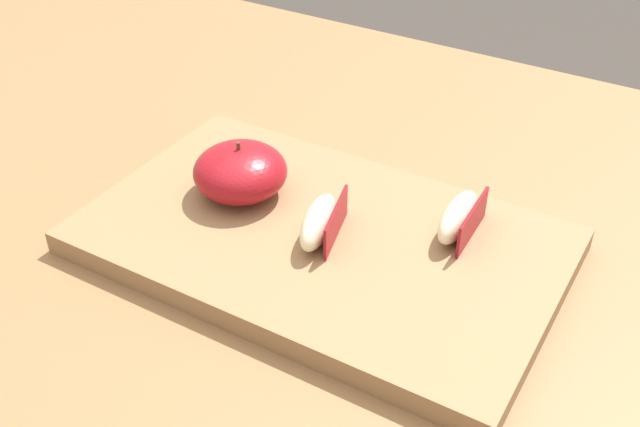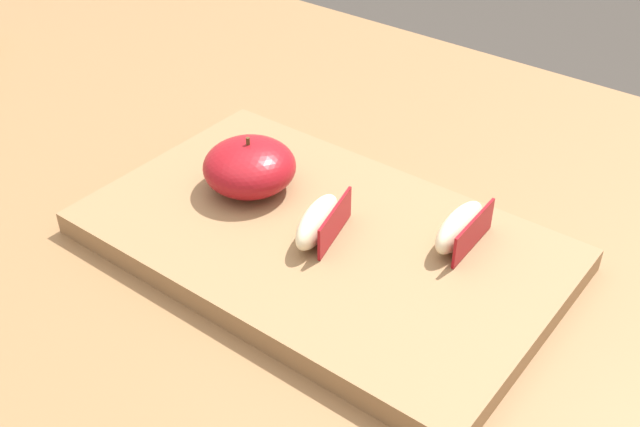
% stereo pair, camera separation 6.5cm
% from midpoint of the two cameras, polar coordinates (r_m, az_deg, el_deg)
% --- Properties ---
extents(dining_table, '(1.45, 0.93, 0.75)m').
position_cam_midpoint_polar(dining_table, '(0.76, -5.76, -7.00)').
color(dining_table, brown).
rests_on(dining_table, ground_plane).
extents(cutting_board, '(0.41, 0.25, 0.02)m').
position_cam_midpoint_polar(cutting_board, '(0.67, -2.77, -2.21)').
color(cutting_board, olive).
rests_on(cutting_board, dining_table).
extents(apple_half_skin_up, '(0.09, 0.09, 0.05)m').
position_cam_midpoint_polar(apple_half_skin_up, '(0.71, -8.53, 2.99)').
color(apple_half_skin_up, maroon).
rests_on(apple_half_skin_up, cutting_board).
extents(apple_wedge_near_knife, '(0.03, 0.07, 0.03)m').
position_cam_midpoint_polar(apple_wedge_near_knife, '(0.66, 7.47, -0.39)').
color(apple_wedge_near_knife, beige).
rests_on(apple_wedge_near_knife, cutting_board).
extents(apple_wedge_left, '(0.04, 0.08, 0.03)m').
position_cam_midpoint_polar(apple_wedge_left, '(0.65, -2.90, -0.74)').
color(apple_wedge_left, beige).
rests_on(apple_wedge_left, cutting_board).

